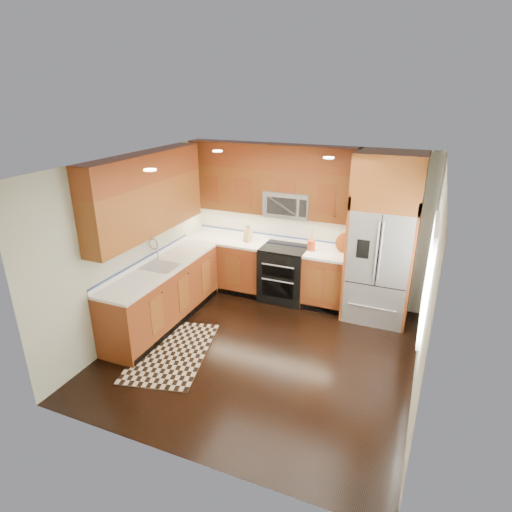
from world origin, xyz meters
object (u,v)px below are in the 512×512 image
at_px(rug, 172,352).
at_px(range, 284,273).
at_px(refrigerator, 382,240).
at_px(utensil_crock, 311,243).
at_px(knife_block, 248,235).

bearing_deg(rug, range, 54.25).
height_order(range, refrigerator, refrigerator).
bearing_deg(range, refrigerator, -1.40).
xyz_separation_m(range, utensil_crock, (0.44, 0.04, 0.59)).
xyz_separation_m(range, knife_block, (-0.70, 0.06, 0.58)).
height_order(refrigerator, rug, refrigerator).
distance_m(range, utensil_crock, 0.74).
xyz_separation_m(range, refrigerator, (1.55, -0.04, 0.83)).
relative_size(rug, knife_block, 5.65).
height_order(refrigerator, utensil_crock, refrigerator).
height_order(range, rug, range).
relative_size(range, utensil_crock, 2.62).
relative_size(refrigerator, utensil_crock, 7.21).
distance_m(refrigerator, utensil_crock, 1.14).
height_order(refrigerator, knife_block, refrigerator).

